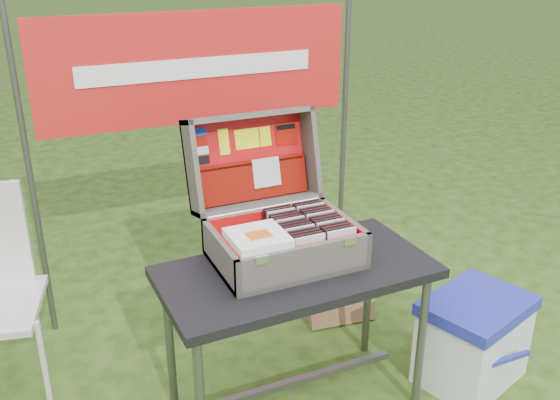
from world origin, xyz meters
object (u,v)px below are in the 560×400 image
table (296,339)px  cardboard_box (341,289)px  suitcase (278,196)px  cooler (473,340)px

table → cardboard_box: 0.72m
suitcase → cooler: 1.15m
cooler → cardboard_box: bearing=96.9°
cardboard_box → table: bearing=-128.1°
table → cardboard_box: size_ratio=2.85×
suitcase → cooler: bearing=-20.2°
table → cooler: 0.84m
cardboard_box → cooler: bearing=-57.4°
table → suitcase: 0.62m
cooler → table: bearing=150.1°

